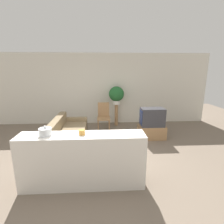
{
  "coord_description": "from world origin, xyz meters",
  "views": [
    {
      "loc": [
        0.37,
        -3.37,
        2.11
      ],
      "look_at": [
        0.66,
        1.74,
        0.85
      ],
      "focal_mm": 28.0,
      "sensor_mm": 36.0,
      "label": 1
    }
  ],
  "objects": [
    {
      "name": "tv_stand",
      "position": [
        1.89,
        1.68,
        0.2
      ],
      "size": [
        0.83,
        0.45,
        0.41
      ],
      "color": "#9E754C",
      "rests_on": "ground_plane"
    },
    {
      "name": "decorative_bowl",
      "position": [
        -0.62,
        -0.48,
        1.07
      ],
      "size": [
        0.22,
        0.22,
        0.18
      ],
      "color": "silver",
      "rests_on": "foreground_counter"
    },
    {
      "name": "wooden_chair",
      "position": [
        0.41,
        2.5,
        0.54
      ],
      "size": [
        0.44,
        0.44,
        0.98
      ],
      "color": "#9E754C",
      "rests_on": "ground_plane"
    },
    {
      "name": "couch",
      "position": [
        -0.61,
        1.39,
        0.28
      ],
      "size": [
        0.86,
        1.65,
        0.77
      ],
      "color": "#847051",
      "rests_on": "ground_plane"
    },
    {
      "name": "potted_plant",
      "position": [
        0.9,
        3.05,
        1.2
      ],
      "size": [
        0.56,
        0.56,
        0.67
      ],
      "color": "white",
      "rests_on": "plant_stand"
    },
    {
      "name": "television",
      "position": [
        1.88,
        1.68,
        0.69
      ],
      "size": [
        0.71,
        0.43,
        0.55
      ],
      "color": "#333338",
      "rests_on": "tv_stand"
    },
    {
      "name": "candle_jar",
      "position": [
        0.01,
        -0.48,
        1.04
      ],
      "size": [
        0.11,
        0.11,
        0.09
      ],
      "color": "gold",
      "rests_on": "foreground_counter"
    },
    {
      "name": "plant_stand",
      "position": [
        0.9,
        3.05,
        0.41
      ],
      "size": [
        0.12,
        0.12,
        0.82
      ],
      "color": "#9E754C",
      "rests_on": "ground_plane"
    },
    {
      "name": "foreground_counter",
      "position": [
        0.0,
        -0.48,
        0.5
      ],
      "size": [
        2.23,
        0.44,
        1.0
      ],
      "color": "white",
      "rests_on": "ground_plane"
    },
    {
      "name": "ground_plane",
      "position": [
        0.0,
        0.0,
        0.0
      ],
      "size": [
        14.0,
        14.0,
        0.0
      ],
      "primitive_type": "plane",
      "color": "#756656"
    },
    {
      "name": "wall_back",
      "position": [
        0.0,
        3.43,
        1.35
      ],
      "size": [
        9.0,
        0.06,
        2.7
      ],
      "color": "silver",
      "rests_on": "ground_plane"
    }
  ]
}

